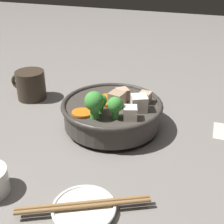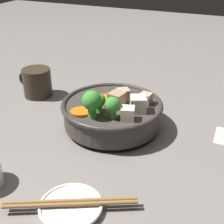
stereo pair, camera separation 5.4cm
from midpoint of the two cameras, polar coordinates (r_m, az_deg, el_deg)
ground_plane at (r=0.77m, az=2.01°, el=-2.71°), size 3.00×3.00×0.00m
stirfry_bowl at (r=0.75m, az=2.08°, el=0.11°), size 0.24×0.24×0.12m
side_saucer at (r=0.55m, az=-4.63°, el=-16.95°), size 0.11×0.11×0.01m
dark_mug at (r=0.93m, az=-11.98°, el=5.30°), size 0.11×0.08×0.08m
chopsticks_pair at (r=0.54m, az=-4.67°, el=-16.25°), size 0.21×0.12×0.01m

